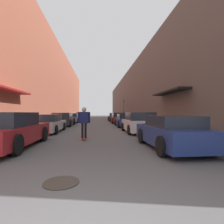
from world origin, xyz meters
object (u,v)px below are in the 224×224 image
at_px(parked_car_right_3, 118,118).
at_px(manhole_cover, 61,182).
at_px(parked_car_left_4, 77,117).
at_px(skateboarder, 84,120).
at_px(parked_car_right_4, 114,117).
at_px(parked_car_left_5, 81,116).
at_px(traffic_light, 124,107).
at_px(parked_car_left_3, 72,118).
at_px(parked_car_right_1, 139,123).
at_px(parked_car_left_0, 8,131).
at_px(parked_car_right_0, 171,133).
at_px(parked_car_right_2, 126,120).
at_px(parked_car_left_2, 63,119).
at_px(parked_car_left_1, 48,124).

relative_size(parked_car_right_3, manhole_cover, 6.33).
relative_size(parked_car_left_4, skateboarder, 2.55).
bearing_deg(parked_car_right_4, parked_car_left_5, 129.89).
relative_size(manhole_cover, traffic_light, 0.19).
height_order(parked_car_left_3, parked_car_right_1, parked_car_right_1).
height_order(parked_car_right_4, traffic_light, traffic_light).
height_order(parked_car_left_0, parked_car_right_4, parked_car_left_0).
bearing_deg(parked_car_left_0, parked_car_right_0, -6.47).
bearing_deg(parked_car_right_2, parked_car_right_0, -89.94).
distance_m(parked_car_left_0, parked_car_right_2, 11.83).
distance_m(parked_car_right_4, traffic_light, 3.15).
bearing_deg(parked_car_left_5, parked_car_left_0, -90.42).
height_order(parked_car_left_2, skateboarder, skateboarder).
bearing_deg(skateboarder, parked_car_right_1, 38.61).
xyz_separation_m(parked_car_left_0, parked_car_left_1, (0.07, 5.46, -0.07)).
distance_m(parked_car_left_2, parked_car_right_0, 13.76).
bearing_deg(parked_car_left_3, parked_car_right_4, 32.81).
height_order(parked_car_left_2, parked_car_right_4, parked_car_left_2).
xyz_separation_m(parked_car_left_4, manhole_cover, (2.71, -27.32, -0.60)).
bearing_deg(parked_car_right_3, parked_car_right_2, -90.01).
xyz_separation_m(parked_car_left_0, parked_car_left_3, (0.07, 17.68, -0.05)).
distance_m(parked_car_right_1, traffic_light, 19.01).
height_order(parked_car_left_1, traffic_light, traffic_light).
relative_size(parked_car_left_5, parked_car_right_0, 1.05).
bearing_deg(skateboarder, parked_car_left_4, 97.22).
distance_m(parked_car_left_2, parked_car_left_5, 17.68).
height_order(parked_car_right_3, parked_car_right_4, parked_car_right_3).
bearing_deg(parked_car_left_3, skateboarder, -80.02).
relative_size(parked_car_left_0, parked_car_left_4, 1.09).
relative_size(parked_car_right_4, skateboarder, 2.80).
height_order(parked_car_left_3, parked_car_left_4, parked_car_left_3).
distance_m(parked_car_right_1, manhole_cover, 9.22).
xyz_separation_m(parked_car_right_4, skateboarder, (-3.53, -19.92, 0.38)).
xyz_separation_m(parked_car_left_4, parked_car_right_2, (6.28, -13.63, 0.01)).
height_order(parked_car_left_2, traffic_light, traffic_light).
bearing_deg(parked_car_right_4, traffic_light, 42.74).
distance_m(parked_car_left_4, parked_car_right_1, 19.93).
distance_m(parked_car_left_3, manhole_cover, 21.58).
distance_m(parked_car_left_1, parked_car_right_3, 12.09).
relative_size(parked_car_right_1, manhole_cover, 5.75).
bearing_deg(parked_car_left_5, skateboarder, -84.47).
xyz_separation_m(parked_car_left_2, manhole_cover, (2.82, -15.17, -0.67)).
bearing_deg(parked_car_left_1, skateboarder, -52.49).
distance_m(parked_car_left_2, parked_car_left_4, 12.15).
distance_m(parked_car_left_0, parked_car_right_0, 6.43).
height_order(parked_car_left_4, parked_car_right_2, parked_car_left_4).
distance_m(parked_car_left_2, parked_car_right_4, 12.12).
bearing_deg(parked_car_right_3, parked_car_left_0, -112.00).
xyz_separation_m(parked_car_left_2, parked_car_right_1, (6.48, -6.74, -0.01)).
bearing_deg(skateboarder, parked_car_left_0, -147.32).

